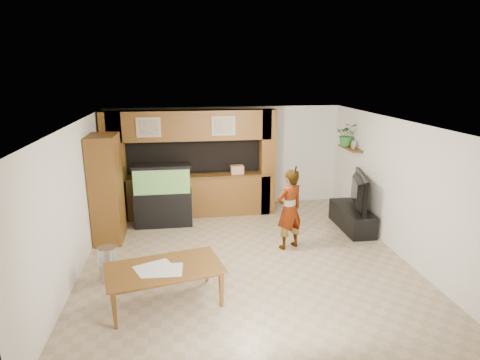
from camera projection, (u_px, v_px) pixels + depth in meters
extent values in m
plane|color=tan|center=(245.00, 258.00, 7.74)|extent=(6.50, 6.50, 0.00)
plane|color=white|center=(245.00, 123.00, 7.05)|extent=(6.50, 6.50, 0.00)
plane|color=silver|center=(226.00, 157.00, 10.50)|extent=(6.00, 0.00, 6.00)
plane|color=silver|center=(75.00, 201.00, 6.98)|extent=(0.00, 6.50, 6.50)
plane|color=silver|center=(397.00, 187.00, 7.81)|extent=(0.00, 6.50, 6.50)
cube|color=brown|center=(193.00, 197.00, 9.82)|extent=(3.80, 0.35, 1.00)
cube|color=brown|center=(192.00, 176.00, 9.68)|extent=(3.80, 0.43, 0.04)
cube|color=brown|center=(191.00, 125.00, 9.36)|extent=(3.80, 0.35, 0.70)
cube|color=brown|center=(115.00, 167.00, 9.36)|extent=(0.50, 0.35, 2.60)
cube|color=brown|center=(267.00, 162.00, 9.86)|extent=(0.35, 0.35, 2.60)
cube|color=black|center=(191.00, 154.00, 10.09)|extent=(4.20, 0.45, 0.85)
cube|color=tan|center=(149.00, 127.00, 9.04)|extent=(0.55, 0.03, 0.45)
cube|color=tan|center=(148.00, 127.00, 9.02)|extent=(0.43, 0.01, 0.35)
cube|color=tan|center=(223.00, 126.00, 9.27)|extent=(0.55, 0.03, 0.45)
cube|color=tan|center=(224.00, 126.00, 9.26)|extent=(0.43, 0.01, 0.35)
cylinder|color=black|center=(86.00, 155.00, 7.78)|extent=(0.04, 0.25, 0.25)
cylinder|color=white|center=(87.00, 155.00, 7.78)|extent=(0.01, 0.21, 0.21)
cube|color=brown|center=(350.00, 148.00, 9.54)|extent=(0.25, 0.90, 0.04)
cube|color=brown|center=(107.00, 189.00, 8.30)|extent=(0.56, 0.92, 2.24)
cylinder|color=#B2B2B7|center=(109.00, 264.00, 6.84)|extent=(0.33, 0.33, 0.61)
cube|color=black|center=(164.00, 208.00, 9.27)|extent=(1.30, 0.49, 0.81)
cube|color=#348245|center=(162.00, 180.00, 9.09)|extent=(1.25, 0.46, 0.56)
cube|color=black|center=(161.00, 166.00, 9.01)|extent=(1.30, 0.49, 0.07)
cube|color=black|center=(352.00, 218.00, 9.12)|extent=(0.54, 1.48, 0.49)
imported|color=black|center=(354.00, 191.00, 8.95)|extent=(0.54, 1.37, 0.79)
cube|color=tan|center=(353.00, 145.00, 9.37)|extent=(0.03, 0.14, 0.19)
imported|color=#2C6F30|center=(347.00, 135.00, 9.62)|extent=(0.63, 0.60, 0.56)
imported|color=tan|center=(289.00, 209.00, 7.97)|extent=(0.70, 0.60, 1.64)
cylinder|color=black|center=(296.00, 169.00, 7.60)|extent=(0.03, 0.09, 0.15)
imported|color=brown|center=(166.00, 286.00, 6.13)|extent=(1.90, 1.32, 0.61)
cube|color=silver|center=(154.00, 268.00, 6.06)|extent=(0.66, 0.59, 0.01)
cube|color=silver|center=(163.00, 270.00, 5.98)|extent=(0.61, 0.45, 0.01)
cube|color=tan|center=(237.00, 170.00, 9.80)|extent=(0.33, 0.23, 0.21)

